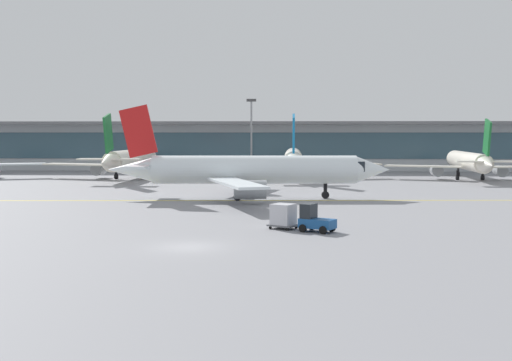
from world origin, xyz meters
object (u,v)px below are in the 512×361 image
object	(u,v)px
gate_airplane_2	(131,160)
cargo_dolly_lead	(283,215)
apron_light_mast_1	(251,132)
gate_airplane_4	(468,162)
taxiing_regional_jet	(251,171)
gate_airplane_3	(293,159)
baggage_tug	(315,220)

from	to	relation	value
gate_airplane_2	cargo_dolly_lead	size ratio (longest dim) A/B	11.78
apron_light_mast_1	gate_airplane_4	bearing A→B (deg)	-24.62
gate_airplane_4	cargo_dolly_lead	bearing A→B (deg)	154.79
gate_airplane_4	taxiing_regional_jet	distance (m)	45.62
taxiing_regional_jet	cargo_dolly_lead	distance (m)	23.18
gate_airplane_3	gate_airplane_4	distance (m)	27.93
cargo_dolly_lead	apron_light_mast_1	bearing A→B (deg)	125.60
gate_airplane_2	cargo_dolly_lead	distance (m)	59.49
gate_airplane_3	cargo_dolly_lead	distance (m)	56.42
gate_airplane_2	apron_light_mast_1	xyz separation A→B (m)	(18.85, 16.16, 4.46)
taxiing_regional_jet	gate_airplane_2	bearing A→B (deg)	121.11
gate_airplane_2	taxiing_regional_jet	world-z (taller)	taxiing_regional_jet
apron_light_mast_1	baggage_tug	bearing A→B (deg)	-83.51
taxiing_regional_jet	gate_airplane_3	bearing A→B (deg)	78.13
gate_airplane_2	gate_airplane_3	bearing A→B (deg)	-83.38
gate_airplane_2	cargo_dolly_lead	bearing A→B (deg)	-153.76
gate_airplane_3	baggage_tug	distance (m)	57.81
gate_airplane_2	baggage_tug	size ratio (longest dim) A/B	10.47
gate_airplane_3	apron_light_mast_1	world-z (taller)	apron_light_mast_1
gate_airplane_2	baggage_tug	world-z (taller)	gate_airplane_2
gate_airplane_4	baggage_tug	bearing A→B (deg)	157.34
gate_airplane_3	taxiing_regional_jet	xyz separation A→B (m)	(-5.39, -33.57, 0.11)
gate_airplane_3	baggage_tug	xyz separation A→B (m)	(0.60, -57.77, -2.18)
gate_airplane_3	gate_airplane_2	bearing A→B (deg)	95.71
gate_airplane_4	taxiing_regional_jet	bearing A→B (deg)	136.74
gate_airplane_4	taxiing_regional_jet	xyz separation A→B (m)	(-33.22, -31.26, 0.34)
baggage_tug	gate_airplane_2	bearing A→B (deg)	146.82
taxiing_regional_jet	baggage_tug	bearing A→B (deg)	-78.85
cargo_dolly_lead	apron_light_mast_1	world-z (taller)	apron_light_mast_1
baggage_tug	apron_light_mast_1	world-z (taller)	apron_light_mast_1
taxiing_regional_jet	apron_light_mast_1	bearing A→B (deg)	89.86
gate_airplane_2	cargo_dolly_lead	xyz separation A→B (m)	(24.64, -54.11, -2.02)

